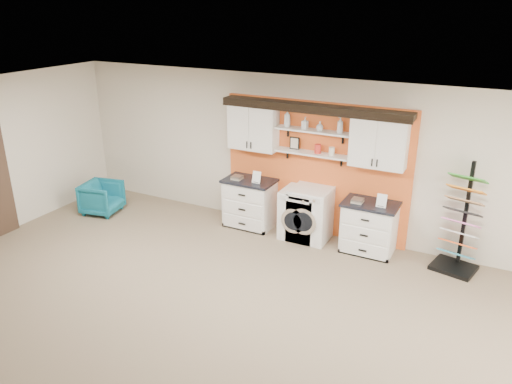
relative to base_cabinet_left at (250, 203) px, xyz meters
The scene contains 22 objects.
floor 3.84m from the base_cabinet_left, 72.76° to the right, with size 10.00×10.00×0.00m, color #7F7056.
ceiling 4.47m from the base_cabinet_left, 72.76° to the right, with size 10.00×10.00×0.00m, color white.
wall_back 1.51m from the base_cabinet_left, 17.63° to the left, with size 10.00×10.00×0.00m, color beige.
accent_panel 1.39m from the base_cabinet_left, 16.00° to the left, with size 3.40×0.07×2.40m, color orange.
upper_cabinet_left 1.43m from the base_cabinet_left, 90.00° to the left, with size 0.90×0.35×0.84m.
upper_cabinet_right 2.67m from the base_cabinet_left, ahead, with size 0.90×0.35×0.84m.
shelf_lower 1.57m from the base_cabinet_left, ahead, with size 1.32×0.28×0.03m, color white.
shelf_upper 1.86m from the base_cabinet_left, ahead, with size 1.32×0.28×0.03m, color white.
crown_molding 2.19m from the base_cabinet_left, ahead, with size 3.30×0.41×0.13m.
picture_frame 1.44m from the base_cabinet_left, 14.85° to the left, with size 0.18×0.02×0.22m.
canister_red 1.70m from the base_cabinet_left, ahead, with size 0.11×0.11×0.16m, color red.
canister_cream 1.88m from the base_cabinet_left, ahead, with size 0.10×0.10×0.14m, color silver.
base_cabinet_left is the anchor object (origin of this frame).
base_cabinet_right 2.26m from the base_cabinet_left, ahead, with size 0.90×0.66×0.88m.
washer 1.03m from the base_cabinet_left, ahead, with size 0.64×0.71×0.90m.
dryer 1.21m from the base_cabinet_left, ahead, with size 0.68×0.71×0.95m.
sample_rack 3.66m from the base_cabinet_left, ahead, with size 0.74×0.66×1.75m.
armchair 3.02m from the base_cabinet_left, 164.30° to the right, with size 0.68×0.70×0.63m, color #106279.
soap_bottle_a 1.77m from the base_cabinet_left, 13.73° to the left, with size 0.11×0.12×0.30m, color silver.
soap_bottle_b 1.87m from the base_cabinet_left, ahead, with size 0.09×0.09×0.20m, color silver.
soap_bottle_c 2.01m from the base_cabinet_left, ahead, with size 0.12×0.12×0.15m, color silver.
soap_bottle_d 2.28m from the base_cabinet_left, ahead, with size 0.10×0.10×0.27m, color silver.
Camera 1 is at (2.91, -3.96, 4.00)m, focal length 35.00 mm.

